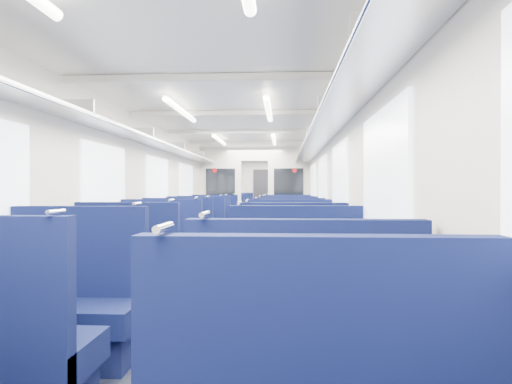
{
  "coord_description": "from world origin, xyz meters",
  "views": [
    {
      "loc": [
        0.73,
        -8.24,
        1.27
      ],
      "look_at": [
        0.06,
        3.26,
        1.2
      ],
      "focal_mm": 32.23,
      "sensor_mm": 36.0,
      "label": 1
    }
  ],
  "objects": [
    {
      "name": "ceiling_fittings",
      "position": [
        0.0,
        -0.26,
        2.29
      ],
      "size": [
        2.7,
        16.06,
        0.11
      ],
      "color": "silver",
      "rests_on": "ceiling"
    },
    {
      "name": "luggage_rack_right",
      "position": [
        1.21,
        0.0,
        1.97
      ],
      "size": [
        0.36,
        17.4,
        0.18
      ],
      "color": "#B2B5BA",
      "rests_on": "wall_right"
    },
    {
      "name": "bulkhead",
      "position": [
        -0.0,
        3.55,
        1.23
      ],
      "size": [
        2.8,
        0.1,
        2.35
      ],
      "color": "silver",
      "rests_on": "floor"
    },
    {
      "name": "seat_16",
      "position": [
        -0.83,
        0.87,
        0.36
      ],
      "size": [
        1.05,
        0.58,
        1.17
      ],
      "color": "#0F1848",
      "rests_on": "floor"
    },
    {
      "name": "wall_left",
      "position": [
        -1.4,
        0.0,
        1.18
      ],
      "size": [
        0.02,
        18.0,
        2.35
      ],
      "primitive_type": "cube",
      "color": "beige",
      "rests_on": "floor"
    },
    {
      "name": "seat_18",
      "position": [
        -0.83,
        2.06,
        0.36
      ],
      "size": [
        1.05,
        0.58,
        1.17
      ],
      "color": "#0F1848",
      "rests_on": "floor"
    },
    {
      "name": "seat_20",
      "position": [
        -0.83,
        4.06,
        0.36
      ],
      "size": [
        1.05,
        0.58,
        1.17
      ],
      "color": "#0F1848",
      "rests_on": "floor"
    },
    {
      "name": "seat_19",
      "position": [
        0.83,
        1.98,
        0.36
      ],
      "size": [
        1.05,
        0.58,
        1.17
      ],
      "color": "#0F1848",
      "rests_on": "floor"
    },
    {
      "name": "dado_right",
      "position": [
        1.39,
        0.0,
        0.35
      ],
      "size": [
        0.03,
        17.9,
        0.7
      ],
      "primitive_type": "cube",
      "color": "#12183C",
      "rests_on": "floor"
    },
    {
      "name": "seat_13",
      "position": [
        0.83,
        -1.31,
        0.36
      ],
      "size": [
        1.05,
        0.58,
        1.17
      ],
      "color": "#0F1848",
      "rests_on": "floor"
    },
    {
      "name": "windows",
      "position": [
        0.0,
        -0.46,
        1.42
      ],
      "size": [
        2.78,
        15.6,
        0.75
      ],
      "color": "white",
      "rests_on": "wall_left"
    },
    {
      "name": "wall_far",
      "position": [
        0.0,
        9.0,
        1.18
      ],
      "size": [
        2.8,
        0.02,
        2.35
      ],
      "primitive_type": "cube",
      "color": "beige",
      "rests_on": "floor"
    },
    {
      "name": "seat_21",
      "position": [
        0.83,
        4.05,
        0.36
      ],
      "size": [
        1.05,
        0.58,
        1.17
      ],
      "color": "#0F1848",
      "rests_on": "floor"
    },
    {
      "name": "seat_24",
      "position": [
        -0.83,
        6.51,
        0.36
      ],
      "size": [
        1.05,
        0.58,
        1.17
      ],
      "color": "#0F1848",
      "rests_on": "floor"
    },
    {
      "name": "end_door",
      "position": [
        0.0,
        8.94,
        1.0
      ],
      "size": [
        0.75,
        0.06,
        2.0
      ],
      "primitive_type": "cube",
      "color": "black",
      "rests_on": "floor"
    },
    {
      "name": "seat_5",
      "position": [
        0.83,
        -6.08,
        0.36
      ],
      "size": [
        1.05,
        0.58,
        1.17
      ],
      "color": "#0F1848",
      "rests_on": "floor"
    },
    {
      "name": "seat_17",
      "position": [
        0.83,
        0.88,
        0.36
      ],
      "size": [
        1.05,
        0.58,
        1.17
      ],
      "color": "#0F1848",
      "rests_on": "floor"
    },
    {
      "name": "seat_9",
      "position": [
        0.83,
        -3.65,
        0.36
      ],
      "size": [
        1.05,
        0.58,
        1.17
      ],
      "color": "#0F1848",
      "rests_on": "floor"
    },
    {
      "name": "seat_6",
      "position": [
        -0.83,
        -4.94,
        0.36
      ],
      "size": [
        1.05,
        0.58,
        1.17
      ],
      "color": "#0F1848",
      "rests_on": "floor"
    },
    {
      "name": "luggage_rack_left",
      "position": [
        -1.21,
        0.0,
        1.97
      ],
      "size": [
        0.36,
        17.4,
        0.18
      ],
      "color": "#B2B5BA",
      "rests_on": "wall_left"
    },
    {
      "name": "seat_15",
      "position": [
        0.83,
        -0.14,
        0.36
      ],
      "size": [
        1.05,
        0.58,
        1.17
      ],
      "color": "#0F1848",
      "rests_on": "floor"
    },
    {
      "name": "seat_27",
      "position": [
        0.83,
        7.61,
        0.36
      ],
      "size": [
        1.05,
        0.58,
        1.17
      ],
      "color": "#0F1848",
      "rests_on": "floor"
    },
    {
      "name": "seat_26",
      "position": [
        -0.83,
        7.47,
        0.36
      ],
      "size": [
        1.05,
        0.58,
        1.17
      ],
      "color": "#0F1848",
      "rests_on": "floor"
    },
    {
      "name": "wall_right",
      "position": [
        1.4,
        0.0,
        1.18
      ],
      "size": [
        0.02,
        18.0,
        2.35
      ],
      "primitive_type": "cube",
      "color": "beige",
      "rests_on": "floor"
    },
    {
      "name": "seat_10",
      "position": [
        -0.83,
        -2.55,
        0.36
      ],
      "size": [
        1.05,
        0.58,
        1.17
      ],
      "color": "#0F1848",
      "rests_on": "floor"
    },
    {
      "name": "seat_7",
      "position": [
        0.83,
        -4.73,
        0.36
      ],
      "size": [
        1.05,
        0.58,
        1.17
      ],
      "color": "#0F1848",
      "rests_on": "floor"
    },
    {
      "name": "seat_23",
      "position": [
        0.83,
        5.24,
        0.36
      ],
      "size": [
        1.05,
        0.58,
        1.17
      ],
      "color": "#0F1848",
      "rests_on": "floor"
    },
    {
      "name": "seat_11",
      "position": [
        0.83,
        -2.46,
        0.36
      ],
      "size": [
        1.05,
        0.58,
        1.17
      ],
      "color": "#0F1848",
      "rests_on": "floor"
    },
    {
      "name": "floor",
      "position": [
        0.0,
        0.0,
        0.0
      ],
      "size": [
        2.8,
        18.0,
        0.01
      ],
      "primitive_type": "cube",
      "color": "black",
      "rests_on": "ground"
    },
    {
      "name": "seat_14",
      "position": [
        -0.83,
        -0.24,
        0.36
      ],
      "size": [
        1.05,
        0.58,
        1.17
      ],
      "color": "#0F1848",
      "rests_on": "floor"
    },
    {
      "name": "dado_left",
      "position": [
        -1.39,
        0.0,
        0.35
      ],
      "size": [
        0.03,
        17.9,
        0.7
      ],
      "primitive_type": "cube",
      "color": "#12183C",
      "rests_on": "floor"
    },
    {
      "name": "seat_12",
      "position": [
        -0.83,
        -1.35,
        0.36
      ],
      "size": [
        1.05,
        0.58,
        1.17
      ],
      "color": "#0F1848",
      "rests_on": "floor"
    },
    {
      "name": "ceiling",
      "position": [
        0.0,
        0.0,
        2.35
      ],
      "size": [
        2.8,
        18.0,
        0.01
      ],
      "primitive_type": "cube",
      "color": "white",
      "rests_on": "wall_left"
    },
    {
      "name": "seat_8",
      "position": [
        -0.83,
        -3.57,
        0.36
      ],
      "size": [
        1.05,
        0.58,
        1.17
      ],
      "color": "#0F1848",
      "rests_on": "floor"
    },
    {
      "name": "seat_22",
      "position": [
        -0.83,
        5.22,
        0.36
      ],
      "size": [
        1.05,
        0.58,
        1.17
      ],
      "color": "#0F1848",
      "rests_on": "floor"
    },
    {
      "name": "seat_25",
      "position": [
        0.83,
        6.45,
        0.36
      ],
      "size": [
        1.05,
        0.58,
        1.17
      ],
      "color": "#0F1848",
      "rests_on": "floor"
    }
  ]
}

